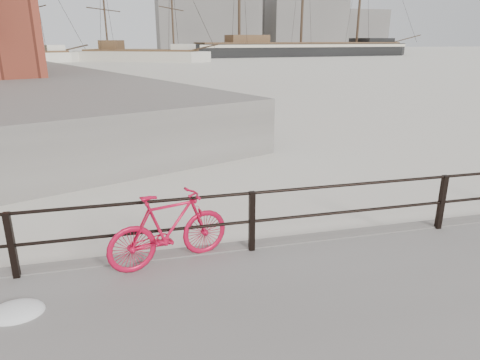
{
  "coord_description": "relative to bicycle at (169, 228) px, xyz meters",
  "views": [
    {
      "loc": [
        -5.18,
        -6.17,
        3.6
      ],
      "look_at": [
        -3.29,
        1.5,
        1.0
      ],
      "focal_mm": 32.0,
      "sensor_mm": 36.0,
      "label": 1
    }
  ],
  "objects": [
    {
      "name": "ground",
      "position": [
        4.81,
        0.25,
        -0.92
      ],
      "size": [
        400.0,
        400.0,
        0.0
      ],
      "primitive_type": "plane",
      "color": "white",
      "rests_on": "ground"
    },
    {
      "name": "guardrail",
      "position": [
        4.81,
        0.1,
        -0.07
      ],
      "size": [
        28.0,
        0.1,
        1.0
      ],
      "primitive_type": null,
      "color": "black",
      "rests_on": "promenade"
    },
    {
      "name": "bicycle",
      "position": [
        0.0,
        0.0,
        0.0
      ],
      "size": [
        1.89,
        0.81,
        1.14
      ],
      "primitive_type": "imported",
      "rotation": [
        0.0,
        0.0,
        0.29
      ],
      "color": "red",
      "rests_on": "promenade"
    },
    {
      "name": "barque_black",
      "position": [
        37.19,
        88.8,
        -0.92
      ],
      "size": [
        67.13,
        28.57,
        36.5
      ],
      "primitive_type": null,
      "rotation": [
        0.0,
        0.0,
        0.11
      ],
      "color": "black",
      "rests_on": "ground"
    },
    {
      "name": "schooner_mid",
      "position": [
        1.45,
        72.94,
        -0.92
      ],
      "size": [
        29.09,
        21.88,
        19.48
      ],
      "primitive_type": null,
      "rotation": [
        0.0,
        0.0,
        -0.45
      ],
      "color": "beige",
      "rests_on": "ground"
    },
    {
      "name": "schooner_left",
      "position": [
        -19.98,
        71.67,
        -0.92
      ],
      "size": [
        28.91,
        21.29,
        19.81
      ],
      "primitive_type": null,
      "rotation": [
        0.0,
        0.0,
        0.4
      ],
      "color": "silver",
      "rests_on": "ground"
    },
    {
      "name": "industrial_west",
      "position": [
        24.81,
        140.25,
        8.08
      ],
      "size": [
        32.0,
        18.0,
        18.0
      ],
      "primitive_type": "cube",
      "color": "gray",
      "rests_on": "ground"
    },
    {
      "name": "industrial_mid",
      "position": [
        59.81,
        145.25,
        11.08
      ],
      "size": [
        26.0,
        20.0,
        24.0
      ],
      "primitive_type": "cube",
      "color": "gray",
      "rests_on": "ground"
    },
    {
      "name": "industrial_east",
      "position": [
        82.81,
        150.25,
        6.08
      ],
      "size": [
        20.0,
        16.0,
        14.0
      ],
      "primitive_type": "cube",
      "color": "gray",
      "rests_on": "ground"
    }
  ]
}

